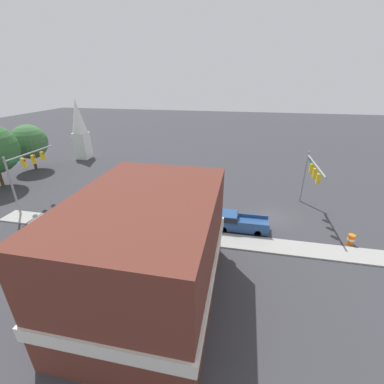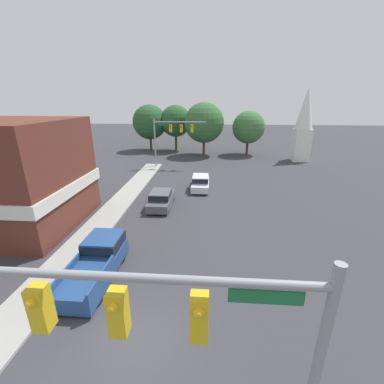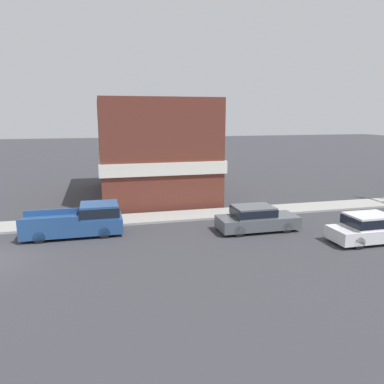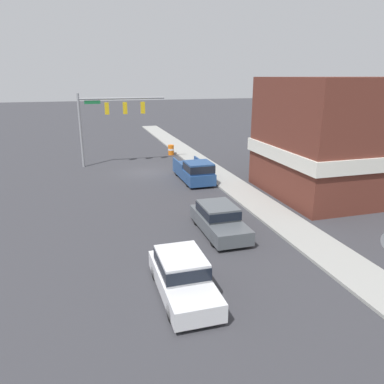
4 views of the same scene
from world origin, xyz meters
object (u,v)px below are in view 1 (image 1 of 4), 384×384
at_px(car_oncoming, 122,191).
at_px(construction_barrel, 351,240).
at_px(car_lead, 151,206).
at_px(pickup_truck_parked, 236,222).

relative_size(car_oncoming, construction_barrel, 4.40).
height_order(car_lead, pickup_truck_parked, pickup_truck_parked).
xyz_separation_m(pickup_truck_parked, construction_barrel, (-0.61, -10.80, -0.35)).
bearing_deg(car_lead, car_oncoming, 56.75).
height_order(pickup_truck_parked, construction_barrel, pickup_truck_parked).
bearing_deg(construction_barrel, car_oncoming, 77.65).
relative_size(car_lead, car_oncoming, 1.02).
xyz_separation_m(car_lead, pickup_truck_parked, (-1.67, -9.97, 0.10)).
bearing_deg(car_lead, pickup_truck_parked, -99.52).
xyz_separation_m(car_lead, construction_barrel, (-2.29, -20.78, -0.25)).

